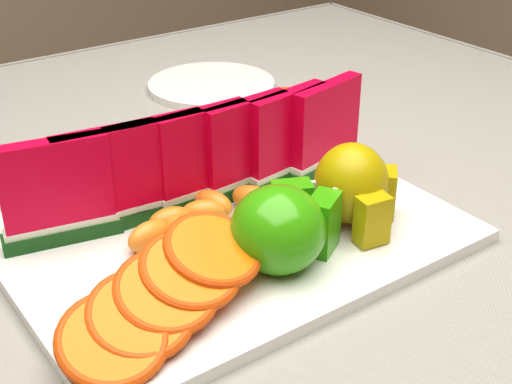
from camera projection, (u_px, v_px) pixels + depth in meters
name	position (u px, v px, depth m)	size (l,w,h in m)	color
table	(95.00, 305.00, 0.74)	(1.40, 0.90, 0.75)	#462F1D
tablecloth	(88.00, 255.00, 0.71)	(1.53, 1.03, 0.20)	slate
platter	(229.00, 232.00, 0.66)	(0.40, 0.30, 0.01)	silver
apple_cluster	(283.00, 227.00, 0.60)	(0.11, 0.09, 0.07)	#327913
pear_cluster	(354.00, 186.00, 0.65)	(0.09, 0.09, 0.08)	#9C8814
side_plate	(211.00, 85.00, 1.01)	(0.23, 0.23, 0.01)	silver
watermelon_row	(204.00, 160.00, 0.68)	(0.39, 0.07, 0.10)	#0B4115
orange_fan_front	(166.00, 291.00, 0.53)	(0.20, 0.13, 0.05)	#DE4711
orange_fan_back	(193.00, 144.00, 0.77)	(0.39, 0.12, 0.05)	#DE4711
tangerine_segments	(196.00, 217.00, 0.65)	(0.16, 0.07, 0.03)	orange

